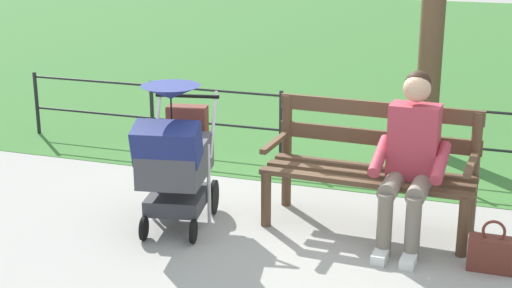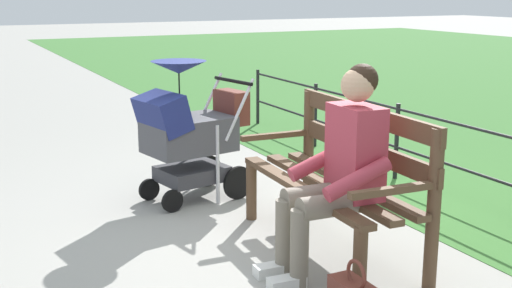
{
  "view_description": "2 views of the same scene",
  "coord_description": "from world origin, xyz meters",
  "px_view_note": "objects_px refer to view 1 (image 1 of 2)",
  "views": [
    {
      "loc": [
        -1.4,
        5.4,
        2.35
      ],
      "look_at": [
        0.4,
        0.16,
        0.66
      ],
      "focal_mm": 53.01,
      "sensor_mm": 36.0,
      "label": 1
    },
    {
      "loc": [
        -3.93,
        2.23,
        1.7
      ],
      "look_at": [
        0.09,
        0.24,
        0.64
      ],
      "focal_mm": 46.17,
      "sensor_mm": 36.0,
      "label": 2
    }
  ],
  "objects_px": {
    "stroller": "(175,155)",
    "person_on_bench": "(410,155)",
    "handbag": "(492,253)",
    "park_bench": "(372,161)"
  },
  "relations": [
    {
      "from": "stroller",
      "to": "handbag",
      "type": "relative_size",
      "value": 3.11
    },
    {
      "from": "person_on_bench",
      "to": "stroller",
      "type": "relative_size",
      "value": 1.11
    },
    {
      "from": "handbag",
      "to": "stroller",
      "type": "bearing_deg",
      "value": 0.32
    },
    {
      "from": "stroller",
      "to": "handbag",
      "type": "distance_m",
      "value": 2.4
    },
    {
      "from": "park_bench",
      "to": "person_on_bench",
      "type": "bearing_deg",
      "value": 145.03
    },
    {
      "from": "handbag",
      "to": "park_bench",
      "type": "bearing_deg",
      "value": -28.82
    },
    {
      "from": "stroller",
      "to": "person_on_bench",
      "type": "bearing_deg",
      "value": -169.83
    },
    {
      "from": "person_on_bench",
      "to": "handbag",
      "type": "bearing_deg",
      "value": 154.63
    },
    {
      "from": "stroller",
      "to": "handbag",
      "type": "height_order",
      "value": "stroller"
    },
    {
      "from": "person_on_bench",
      "to": "park_bench",
      "type": "bearing_deg",
      "value": -34.97
    }
  ]
}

